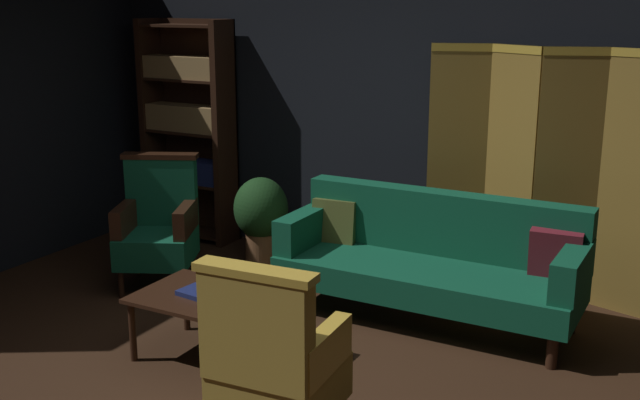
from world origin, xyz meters
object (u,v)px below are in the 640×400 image
object	(u,v)px
armchair_wing_left	(158,226)
book_navy_cloth	(200,293)
folding_screen	(569,174)
coffee_table	(215,304)
velvet_couch	(432,257)
bookshelf	(189,126)
armchair_gilt_accent	(273,363)
potted_plant	(261,215)

from	to	relation	value
armchair_wing_left	book_navy_cloth	world-z (taller)	armchair_wing_left
folding_screen	coffee_table	xyz separation A→B (m)	(-1.70, -2.04, -0.61)
velvet_couch	armchair_wing_left	world-z (taller)	armchair_wing_left
velvet_couch	armchair_wing_left	size ratio (longest dim) A/B	2.04
velvet_couch	bookshelf	bearing A→B (deg)	164.65
armchair_gilt_accent	book_navy_cloth	xyz separation A→B (m)	(-0.98, 0.69, -0.05)
bookshelf	potted_plant	world-z (taller)	bookshelf
armchair_gilt_accent	velvet_couch	bearing A→B (deg)	87.80
coffee_table	armchair_wing_left	bearing A→B (deg)	143.75
bookshelf	velvet_couch	bearing A→B (deg)	-15.35
folding_screen	bookshelf	size ratio (longest dim) A/B	1.05
bookshelf	armchair_gilt_accent	bearing A→B (deg)	-46.29
armchair_gilt_accent	potted_plant	world-z (taller)	armchair_gilt_accent
bookshelf	velvet_couch	world-z (taller)	bookshelf
armchair_wing_left	potted_plant	size ratio (longest dim) A/B	1.37
armchair_gilt_accent	potted_plant	bearing A→B (deg)	123.97
potted_plant	bookshelf	bearing A→B (deg)	161.44
folding_screen	book_navy_cloth	xyz separation A→B (m)	(-1.81, -2.06, -0.55)
folding_screen	armchair_wing_left	world-z (taller)	folding_screen
bookshelf	book_navy_cloth	size ratio (longest dim) A/B	8.15
armchair_gilt_accent	armchair_wing_left	bearing A→B (deg)	142.45
folding_screen	armchair_wing_left	size ratio (longest dim) A/B	2.08
folding_screen	bookshelf	distance (m)	3.45
coffee_table	armchair_gilt_accent	size ratio (longest dim) A/B	0.96
velvet_couch	armchair_gilt_accent	xyz separation A→B (m)	(-0.08, -2.00, 0.04)
bookshelf	armchair_gilt_accent	world-z (taller)	bookshelf
folding_screen	coffee_table	distance (m)	2.73
coffee_table	book_navy_cloth	bearing A→B (deg)	-168.70
coffee_table	velvet_couch	bearing A→B (deg)	53.63
book_navy_cloth	potted_plant	bearing A→B (deg)	110.63
velvet_couch	armchair_gilt_accent	world-z (taller)	armchair_gilt_accent
armchair_gilt_accent	bookshelf	bearing A→B (deg)	133.71
bookshelf	armchair_gilt_accent	xyz separation A→B (m)	(2.62, -2.74, -0.58)
folding_screen	armchair_wing_left	bearing A→B (deg)	-157.65
book_navy_cloth	velvet_couch	bearing A→B (deg)	51.21
potted_plant	book_navy_cloth	size ratio (longest dim) A/B	3.01
velvet_couch	armchair_wing_left	distance (m)	2.17
armchair_wing_left	folding_screen	bearing A→B (deg)	22.35
folding_screen	coffee_table	bearing A→B (deg)	-129.78
armchair_wing_left	coffee_table	bearing A→B (deg)	-36.25
velvet_couch	coffee_table	size ratio (longest dim) A/B	2.12
folding_screen	armchair_gilt_accent	xyz separation A→B (m)	(-0.83, -2.76, -0.50)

